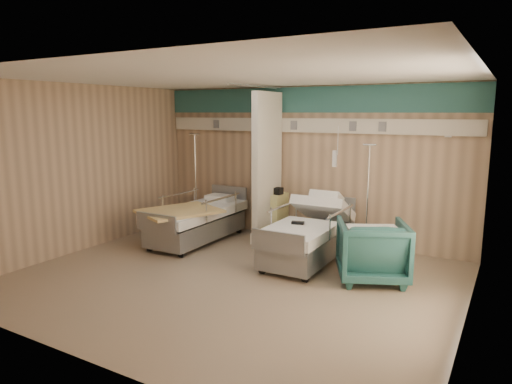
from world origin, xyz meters
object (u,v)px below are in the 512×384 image
bed_right (308,241)px  iv_stand_left (196,209)px  visitor_armchair (372,251)px  bedside_cabinet (271,216)px  iv_stand_right (366,231)px  bed_left (197,225)px

bed_right → iv_stand_left: size_ratio=1.13×
bed_right → visitor_armchair: (1.11, -0.35, 0.11)m
bed_right → visitor_armchair: 1.17m
bed_right → visitor_armchair: size_ratio=2.30×
bed_right → iv_stand_left: 2.88m
bed_right → bedside_cabinet: (-1.15, 0.90, 0.11)m
bed_right → iv_stand_right: bearing=50.9°
visitor_armchair → iv_stand_right: iv_stand_right is taller
bed_left → visitor_armchair: bearing=-6.0°
bed_right → bed_left: same height
bed_right → bedside_cabinet: bearing=142.0°
bed_right → bedside_cabinet: 1.46m
iv_stand_left → iv_stand_right: bearing=1.4°
bed_left → bedside_cabinet: bedside_cabinet is taller
bedside_cabinet → iv_stand_right: bearing=-2.0°
bed_right → visitor_armchair: bearing=-17.3°
bedside_cabinet → visitor_armchair: 2.58m
iv_stand_left → bed_right: bearing=-15.1°
visitor_armchair → iv_stand_right: 1.26m
bed_right → iv_stand_left: bearing=164.9°
iv_stand_right → bed_right: bearing=-129.1°
bed_left → iv_stand_right: (2.88, 0.84, 0.06)m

